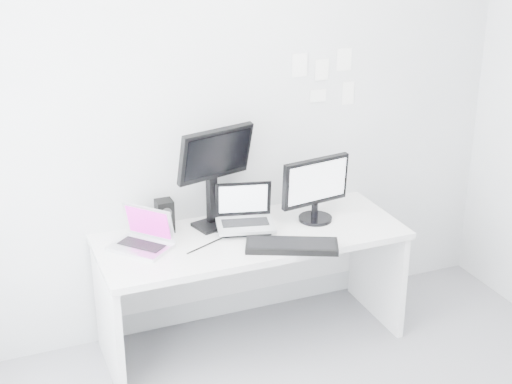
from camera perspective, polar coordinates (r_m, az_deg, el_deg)
back_wall at (r=4.44m, az=-2.04°, el=5.83°), size 3.60×0.00×3.60m
desk at (r=4.52m, az=-0.33°, el=-7.43°), size 1.80×0.70×0.73m
macbook at (r=4.17m, az=-8.95°, el=-2.85°), size 0.39×0.40×0.24m
speaker at (r=4.38m, az=-7.02°, el=-1.83°), size 0.11×0.11×0.20m
dell_laptop at (r=4.33m, az=-0.82°, el=-1.32°), size 0.39×0.33×0.28m
rear_monitor at (r=4.34m, az=-3.24°, el=1.24°), size 0.50×0.29×0.64m
samsung_monitor at (r=4.47m, az=4.64°, el=0.24°), size 0.47×0.27×0.41m
keyboard at (r=4.18m, az=2.76°, el=-4.14°), size 0.55×0.38×0.03m
mouse at (r=4.21m, az=5.14°, el=-4.01°), size 0.11×0.07×0.04m
wall_note_0 at (r=4.53m, az=3.37°, el=9.68°), size 0.10×0.00×0.14m
wall_note_1 at (r=4.61m, az=5.07°, el=9.32°), size 0.09×0.00×0.13m
wall_note_2 at (r=4.66m, az=6.76°, el=10.04°), size 0.10×0.00×0.14m
wall_note_3 at (r=4.63m, az=4.78°, el=7.37°), size 0.11×0.00×0.08m
wall_note_4 at (r=4.73m, az=7.07°, el=7.54°), size 0.08×0.00×0.14m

